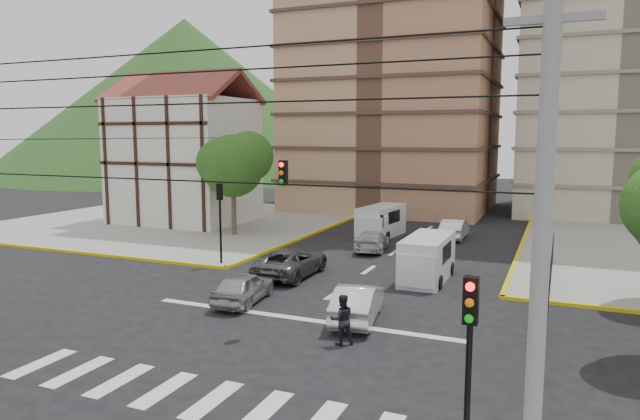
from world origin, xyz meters
The scene contains 21 objects.
ground centered at (0.00, 0.00, 0.00)m, with size 160.00×160.00×0.00m, color black.
sidewalk_nw centered at (-20.00, 20.00, 0.07)m, with size 26.00×26.00×0.15m, color gray.
crosswalk_stripes centered at (0.00, -6.00, 0.01)m, with size 12.00×2.40×0.01m, color silver.
stop_line centered at (0.00, 1.20, 0.01)m, with size 13.00×0.40×0.01m, color silver.
tudor_building centered at (-19.00, 20.00, 5.25)m, with size 10.80×8.05×12.23m.
distant_hill centered at (-55.00, 70.00, 14.00)m, with size 70.00×70.00×28.00m, color #26511B.
park_fence centered at (9.00, 4.50, 0.00)m, with size 0.10×22.50×1.66m, color black, non-canonical shape.
tree_tudor centered at (-11.90, 16.01, 5.22)m, with size 5.39×4.40×7.43m.
traffic_light_se centered at (7.80, -7.80, 3.11)m, with size 0.28×0.22×4.40m.
traffic_light_nw centered at (-7.80, 7.80, 3.11)m, with size 0.28×0.22×4.40m.
traffic_light_hanging centered at (0.00, -2.04, 5.90)m, with size 18.00×9.12×0.92m.
utility_pole_se centered at (9.00, -9.00, 4.77)m, with size 1.40×0.28×9.00m.
van_right_lane centered at (3.31, 8.94, 1.06)m, with size 2.05×4.84×2.18m.
van_left_lane centered at (-2.38, 19.75, 1.06)m, with size 2.46×5.03×2.18m.
car_silver_front_left centered at (-3.11, 2.25, 0.67)m, with size 1.58×3.93×1.34m, color #A9A9AE.
car_white_front_right centered at (2.20, 1.93, 0.71)m, with size 1.51×4.33×1.43m, color white.
car_grey_mid_left centered at (-3.26, 7.30, 0.72)m, with size 2.38×5.16×1.43m, color #53555A.
car_silver_rear_left centered at (-1.41, 15.01, 0.62)m, with size 1.74×4.28×1.24m, color silver.
car_darkgrey_mid_right centered at (1.93, 15.71, 0.61)m, with size 1.44×3.59×1.22m, color #292A2C.
car_white_rear_right centered at (2.57, 21.15, 0.71)m, with size 1.49×4.28×1.41m, color white.
pedestrian_crosswalk centered at (2.55, -0.70, 0.88)m, with size 0.85×0.66×1.75m, color black.
Camera 1 is at (9.24, -18.35, 7.15)m, focal length 32.00 mm.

